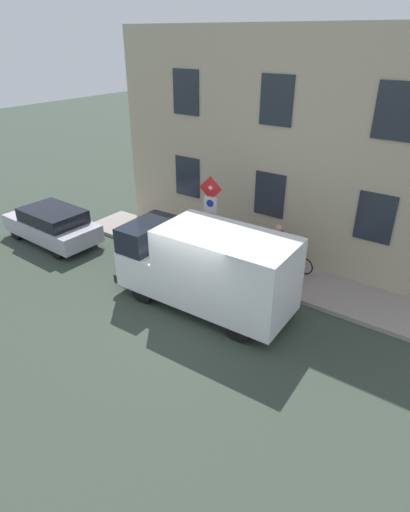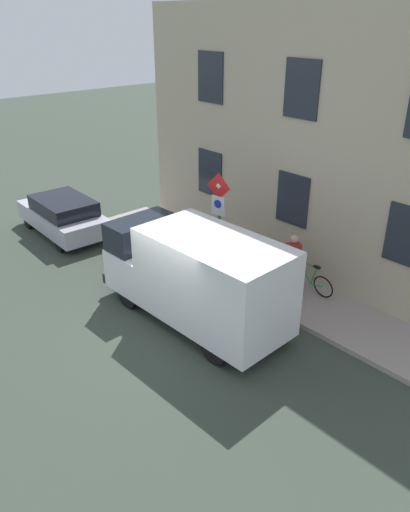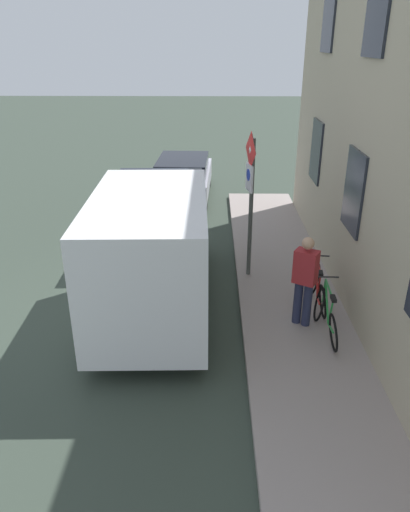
{
  "view_description": "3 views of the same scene",
  "coord_description": "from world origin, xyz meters",
  "px_view_note": "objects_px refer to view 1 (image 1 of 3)",
  "views": [
    {
      "loc": [
        -8.16,
        -6.2,
        7.26
      ],
      "look_at": [
        1.2,
        0.49,
        1.23
      ],
      "focal_mm": 29.91,
      "sensor_mm": 36.0,
      "label": 1
    },
    {
      "loc": [
        -6.58,
        -8.29,
        7.22
      ],
      "look_at": [
        1.84,
        1.06,
        1.02
      ],
      "focal_mm": 34.74,
      "sensor_mm": 36.0,
      "label": 2
    },
    {
      "loc": [
        1.66,
        -8.52,
        4.95
      ],
      "look_at": [
        1.54,
        -0.48,
        1.32
      ],
      "focal_mm": 33.61,
      "sensor_mm": 36.0,
      "label": 3
    }
  ],
  "objects_px": {
    "bicycle_red": "(264,252)",
    "parked_hatchback": "(52,224)",
    "bicycle_green": "(289,260)",
    "delivery_van": "(208,267)",
    "pedestrian": "(277,247)",
    "sign_post_stacked": "(211,209)"
  },
  "relations": [
    {
      "from": "parked_hatchback",
      "to": "bicycle_red",
      "type": "relative_size",
      "value": 2.36
    },
    {
      "from": "sign_post_stacked",
      "to": "delivery_van",
      "type": "height_order",
      "value": "sign_post_stacked"
    },
    {
      "from": "bicycle_green",
      "to": "pedestrian",
      "type": "relative_size",
      "value": 1.0
    },
    {
      "from": "parked_hatchback",
      "to": "bicycle_red",
      "type": "distance_m",
      "value": 8.16
    },
    {
      "from": "sign_post_stacked",
      "to": "pedestrian",
      "type": "bearing_deg",
      "value": -66.83
    },
    {
      "from": "delivery_van",
      "to": "pedestrian",
      "type": "distance_m",
      "value": 2.91
    },
    {
      "from": "delivery_van",
      "to": "parked_hatchback",
      "type": "height_order",
      "value": "delivery_van"
    },
    {
      "from": "bicycle_red",
      "to": "delivery_van",
      "type": "bearing_deg",
      "value": 93.83
    },
    {
      "from": "parked_hatchback",
      "to": "pedestrian",
      "type": "xyz_separation_m",
      "value": [
        2.64,
        -8.23,
        0.34
      ]
    },
    {
      "from": "parked_hatchback",
      "to": "bicycle_green",
      "type": "bearing_deg",
      "value": -158.29
    },
    {
      "from": "bicycle_red",
      "to": "parked_hatchback",
      "type": "bearing_deg",
      "value": 28.48
    },
    {
      "from": "sign_post_stacked",
      "to": "bicycle_green",
      "type": "distance_m",
      "value": 3.15
    },
    {
      "from": "delivery_van",
      "to": "parked_hatchback",
      "type": "bearing_deg",
      "value": -2.86
    },
    {
      "from": "bicycle_red",
      "to": "pedestrian",
      "type": "distance_m",
      "value": 0.96
    },
    {
      "from": "delivery_van",
      "to": "bicycle_green",
      "type": "distance_m",
      "value": 3.47
    },
    {
      "from": "parked_hatchback",
      "to": "pedestrian",
      "type": "height_order",
      "value": "pedestrian"
    },
    {
      "from": "delivery_van",
      "to": "bicycle_green",
      "type": "xyz_separation_m",
      "value": [
        3.19,
        -1.1,
        -0.82
      ]
    },
    {
      "from": "sign_post_stacked",
      "to": "bicycle_red",
      "type": "height_order",
      "value": "sign_post_stacked"
    },
    {
      "from": "sign_post_stacked",
      "to": "bicycle_green",
      "type": "xyz_separation_m",
      "value": [
        1.28,
        -2.33,
        -1.68
      ]
    },
    {
      "from": "parked_hatchback",
      "to": "bicycle_green",
      "type": "relative_size",
      "value": 2.37
    },
    {
      "from": "sign_post_stacked",
      "to": "parked_hatchback",
      "type": "relative_size",
      "value": 0.75
    },
    {
      "from": "bicycle_green",
      "to": "pedestrian",
      "type": "xyz_separation_m",
      "value": [
        -0.41,
        0.29,
        0.56
      ]
    }
  ]
}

